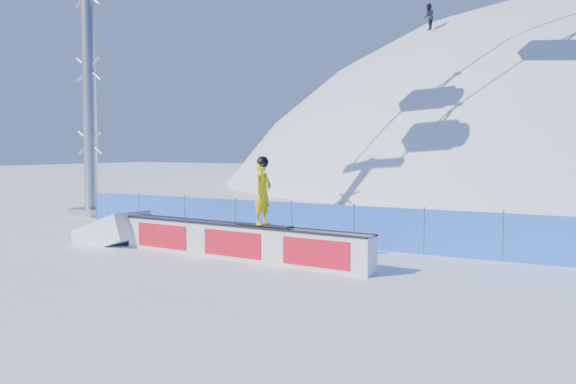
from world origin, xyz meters
The scene contains 5 objects.
ground centered at (0.00, 0.00, 0.00)m, with size 160.00×160.00×0.00m, color white.
safety_fence centered at (0.00, 4.50, 0.60)m, with size 22.05×0.05×1.30m.
rail_box centered at (-2.79, 1.46, 0.44)m, with size 7.54×1.09×0.90m.
snow_ramp centered at (-7.48, 1.81, 0.00)m, with size 2.04×1.36×0.76m, color white, non-canonical shape.
snowboarder centered at (-2.02, 1.40, 1.74)m, with size 1.64×0.58×1.70m.
Camera 1 is at (6.34, -11.65, 2.81)m, focal length 40.00 mm.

